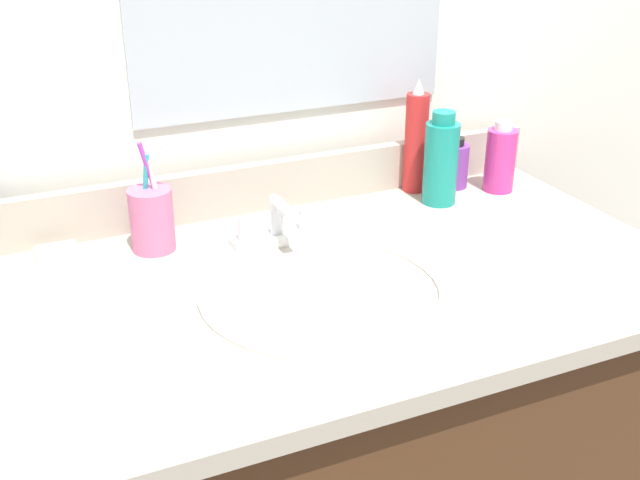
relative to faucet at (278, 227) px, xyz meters
The scene contains 12 objects.
vanity_cabinet 0.45m from the faucet, 87.05° to the right, with size 1.13×0.59×0.73m, color #4C2D19.
countertop 0.17m from the faucet, 87.05° to the right, with size 1.17×0.64×0.03m, color #B2A899.
backsplash 0.15m from the faucet, 86.80° to the left, with size 1.17×0.02×0.09m, color #B2A899.
back_wall 0.25m from the faucet, 87.75° to the left, with size 2.27×0.04×1.30m, color white.
sink_basin 0.20m from the faucet, 90.00° to the right, with size 0.39×0.39×0.11m.
faucet is the anchor object (origin of this frame).
bottle_cream_purple 0.43m from the faucet, 13.88° to the left, with size 0.06×0.06×0.10m.
bottle_soap_pink 0.49m from the faucet, ahead, with size 0.06×0.06×0.14m.
bottle_spray_red 0.36m from the faucet, 19.18° to the left, with size 0.04×0.04×0.22m.
bottle_mouthwash_teal 0.35m from the faucet, ahead, with size 0.06×0.06×0.18m.
cup_pink 0.21m from the faucet, 163.63° to the left, with size 0.08×0.07×0.19m.
soap_bar 0.36m from the faucet, 167.63° to the left, with size 0.06×0.04×0.02m, color white.
Camera 1 is at (-0.45, -0.99, 1.33)m, focal length 44.71 mm.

